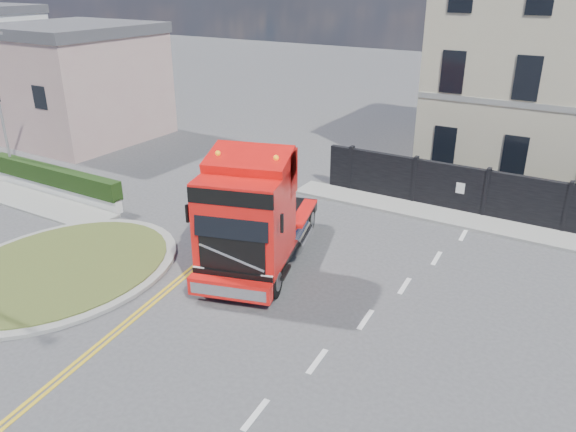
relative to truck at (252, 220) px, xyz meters
The scene contains 9 objects.
ground 2.41m from the truck, 14.80° to the right, with size 120.00×120.00×0.00m, color #424244.
traffic_island 6.70m from the truck, 148.31° to the right, with size 6.80×6.80×0.17m.
hedge_wall 11.61m from the truck, behind, with size 8.00×0.55×1.35m.
pavement_side 11.64m from the truck, behind, with size 8.50×1.80×0.10m, color gray.
seaside_bldg_pink 20.44m from the truck, 155.06° to the left, with size 8.00×8.00×6.00m, color #BC9B93.
seaside_bldg_cream 28.55m from the truck, 158.19° to the left, with size 9.00×8.00×5.00m, color beige.
hoarding_fence 11.81m from the truck, 46.90° to the left, with size 18.80×0.25×2.00m.
pavement_far 10.90m from the truck, 45.77° to the left, with size 20.00×1.60×0.12m, color gray.
truck is the anchor object (origin of this frame).
Camera 1 is at (8.11, -13.26, 9.15)m, focal length 35.00 mm.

